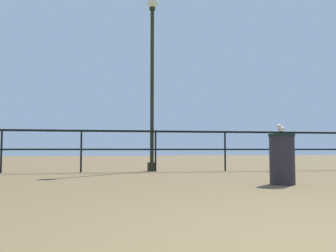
% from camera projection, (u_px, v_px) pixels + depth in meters
% --- Properties ---
extents(pier_railing, '(21.64, 0.05, 1.02)m').
position_uv_depth(pier_railing, '(156.00, 141.00, 8.71)').
color(pier_railing, black).
rests_on(pier_railing, ground_plane).
extents(lamppost_center, '(0.30, 0.30, 4.65)m').
position_uv_depth(lamppost_center, '(152.00, 64.00, 9.05)').
color(lamppost_center, black).
rests_on(lamppost_center, ground_plane).
extents(seagull_on_rail, '(0.35, 0.31, 0.19)m').
position_uv_depth(seagull_on_rail, '(281.00, 128.00, 9.27)').
color(seagull_on_rail, silver).
rests_on(seagull_on_rail, pier_railing).
extents(trash_bin, '(0.41, 0.41, 0.79)m').
position_uv_depth(trash_bin, '(282.00, 159.00, 5.48)').
color(trash_bin, '#242028').
rests_on(trash_bin, ground_plane).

